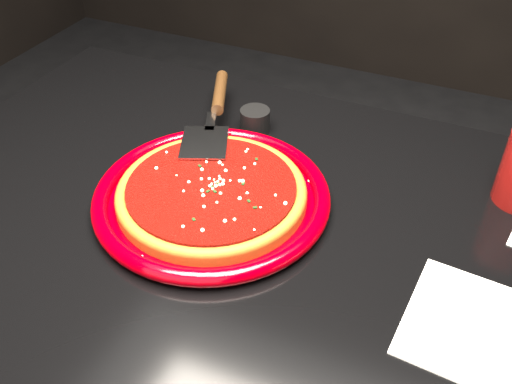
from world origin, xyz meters
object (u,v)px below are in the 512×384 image
plate (212,197)px  pizza_server (214,113)px  table (258,373)px  ramekin (255,120)px

plate → pizza_server: 0.19m
plate → table: bearing=-11.6°
pizza_server → ramekin: (0.06, 0.04, -0.02)m
table → plate: plate is taller
table → plate: size_ratio=3.33×
table → pizza_server: bearing=131.8°
table → plate: bearing=168.4°
table → ramekin: bearing=115.4°
table → ramekin: (-0.11, 0.23, 0.40)m
pizza_server → table: bearing=-71.1°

